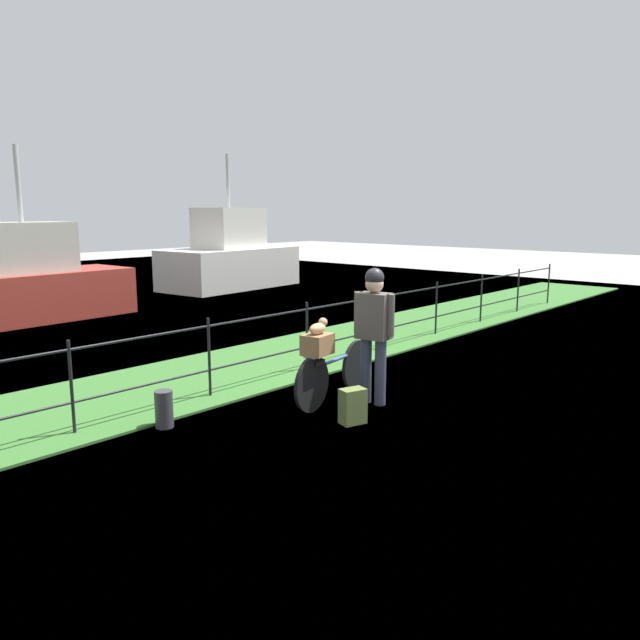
{
  "coord_description": "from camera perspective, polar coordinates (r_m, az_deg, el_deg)",
  "views": [
    {
      "loc": [
        -6.43,
        -4.01,
        2.35
      ],
      "look_at": [
        -0.41,
        1.44,
        0.9
      ],
      "focal_mm": 34.28,
      "sensor_mm": 36.0,
      "label": 1
    }
  ],
  "objects": [
    {
      "name": "ground_plane",
      "position": [
        7.93,
        9.82,
        -7.27
      ],
      "size": [
        60.0,
        60.0,
        0.0
      ],
      "primitive_type": "plane",
      "color": "#9E9993"
    },
    {
      "name": "grass_strip",
      "position": [
        9.71,
        -4.71,
        -3.83
      ],
      "size": [
        27.0,
        2.4,
        0.03
      ],
      "primitive_type": "cube",
      "color": "#38702D",
      "rests_on": "ground"
    },
    {
      "name": "harbor_water",
      "position": [
        15.17,
        -22.15,
        0.45
      ],
      "size": [
        30.0,
        30.0,
        0.0
      ],
      "primitive_type": "plane",
      "color": "#60849E",
      "rests_on": "ground"
    },
    {
      "name": "iron_fence",
      "position": [
        9.02,
        -1.23,
        -1.06
      ],
      "size": [
        18.04,
        0.04,
        1.03
      ],
      "color": "black",
      "rests_on": "ground"
    },
    {
      "name": "bicycle_main",
      "position": [
        7.65,
        1.39,
        -4.98
      ],
      "size": [
        1.73,
        0.34,
        0.68
      ],
      "color": "black",
      "rests_on": "ground"
    },
    {
      "name": "wooden_crate",
      "position": [
        7.22,
        -0.24,
        -2.28
      ],
      "size": [
        0.39,
        0.33,
        0.25
      ],
      "primitive_type": "cube",
      "rotation": [
        0.0,
        0.0,
        0.16
      ],
      "color": "olive",
      "rests_on": "bicycle_main"
    },
    {
      "name": "terrier_dog",
      "position": [
        7.2,
        -0.13,
        -0.69
      ],
      "size": [
        0.32,
        0.18,
        0.18
      ],
      "color": "tan",
      "rests_on": "wooden_crate"
    },
    {
      "name": "cyclist_person",
      "position": [
        7.43,
        5.04,
        -0.36
      ],
      "size": [
        0.32,
        0.53,
        1.68
      ],
      "color": "#383D51",
      "rests_on": "ground"
    },
    {
      "name": "backpack_on_paving",
      "position": [
        6.9,
        3.08,
        -8.03
      ],
      "size": [
        0.32,
        0.26,
        0.4
      ],
      "primitive_type": "cube",
      "rotation": [
        0.0,
        0.0,
        2.83
      ],
      "color": "olive",
      "rests_on": "ground"
    },
    {
      "name": "mooring_bollard",
      "position": [
        6.99,
        -14.36,
        -8.06
      ],
      "size": [
        0.2,
        0.2,
        0.42
      ],
      "primitive_type": "cylinder",
      "color": "#38383D",
      "rests_on": "ground"
    },
    {
      "name": "moored_boat_near",
      "position": [
        14.63,
        -25.71,
        2.96
      ],
      "size": [
        4.46,
        1.89,
        3.73
      ],
      "color": "#9E3328",
      "rests_on": "ground"
    },
    {
      "name": "moored_boat_mid",
      "position": [
        19.29,
        -8.42,
        5.7
      ],
      "size": [
        4.5,
        2.5,
        4.06
      ],
      "color": "silver",
      "rests_on": "ground"
    }
  ]
}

